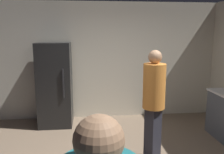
# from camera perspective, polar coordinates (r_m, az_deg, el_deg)

# --- Properties ---
(wall_back) EXTENTS (5.32, 0.06, 2.70)m
(wall_back) POSITION_cam_1_polar(r_m,az_deg,el_deg) (5.52, -1.47, 3.92)
(wall_back) COLOR silver
(wall_back) RESTS_ON ground_plane
(refrigerator) EXTENTS (0.70, 0.68, 1.80)m
(refrigerator) POSITION_cam_1_polar(r_m,az_deg,el_deg) (5.20, -13.68, -1.82)
(refrigerator) COLOR black
(refrigerator) RESTS_ON ground_plane
(beer_bottle_brown) EXTENTS (0.06, 0.06, 0.23)m
(beer_bottle_brown) POSITION_cam_1_polar(r_m,az_deg,el_deg) (2.44, 0.11, -18.13)
(beer_bottle_brown) COLOR #593314
(beer_bottle_brown) RESTS_ON foreground_table
(person_in_orange_shirt) EXTENTS (0.45, 0.45, 1.75)m
(person_in_orange_shirt) POSITION_cam_1_polar(r_m,az_deg,el_deg) (3.64, 10.13, -4.92)
(person_in_orange_shirt) COLOR #2D2D38
(person_in_orange_shirt) RESTS_ON ground_plane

